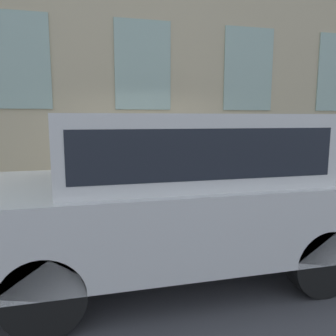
% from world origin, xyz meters
% --- Properties ---
extents(ground_plane, '(80.00, 80.00, 0.00)m').
position_xyz_m(ground_plane, '(0.00, 0.00, 0.00)').
color(ground_plane, '#47474C').
extents(sidewalk, '(2.39, 60.00, 0.16)m').
position_xyz_m(sidewalk, '(1.20, 0.00, 0.08)').
color(sidewalk, gray).
rests_on(sidewalk, ground_plane).
extents(fire_hydrant, '(0.29, 0.41, 0.70)m').
position_xyz_m(fire_hydrant, '(0.39, 0.17, 0.52)').
color(fire_hydrant, gray).
rests_on(fire_hydrant, sidewalk).
extents(person, '(0.41, 0.27, 1.71)m').
position_xyz_m(person, '(0.54, -0.36, 1.19)').
color(person, '#998466').
rests_on(person, sidewalk).
extents(parked_truck_white_near, '(1.94, 4.32, 1.85)m').
position_xyz_m(parked_truck_white_near, '(-1.39, 0.25, 1.05)').
color(parked_truck_white_near, black).
rests_on(parked_truck_white_near, ground_plane).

